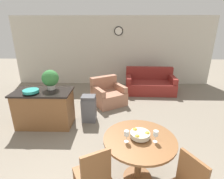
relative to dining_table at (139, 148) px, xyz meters
name	(u,v)px	position (x,y,z in m)	size (l,w,h in m)	color
wall_back	(113,51)	(-0.50, 5.00, 0.76)	(8.00, 0.09, 2.70)	beige
dining_table	(139,148)	(0.00, 0.00, 0.00)	(1.08, 1.08, 0.76)	brown
dining_chair_near_left	(93,174)	(-0.64, -0.43, -0.08)	(0.57, 0.57, 0.94)	brown
fruit_bowl	(140,135)	(0.00, 0.00, 0.24)	(0.29, 0.29, 0.12)	#B7B29E
wine_glass_left	(127,134)	(-0.20, -0.09, 0.31)	(0.07, 0.07, 0.18)	silver
wine_glass_right	(156,134)	(0.21, -0.08, 0.31)	(0.07, 0.07, 0.18)	silver
kitchen_island	(45,108)	(-2.08, 1.60, -0.14)	(1.34, 0.72, 0.89)	brown
teal_bowl	(31,91)	(-2.27, 1.45, 0.35)	(0.35, 0.35, 0.09)	teal
potted_plant	(50,79)	(-1.91, 1.74, 0.56)	(0.39, 0.39, 0.47)	beige
trash_bin	(89,108)	(-1.04, 1.82, -0.25)	(0.35, 0.31, 0.69)	#56565B
couch	(150,84)	(0.89, 3.97, -0.29)	(1.77, 1.02, 0.87)	maroon
armchair	(108,95)	(-0.60, 2.92, -0.31)	(1.20, 1.20, 0.81)	#A87056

